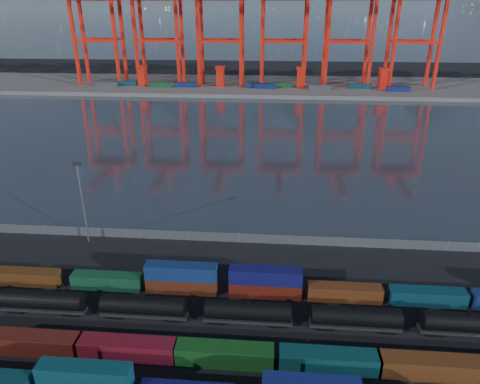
{
  "coord_description": "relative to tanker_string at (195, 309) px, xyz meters",
  "views": [
    {
      "loc": [
        6.17,
        -45.78,
        42.66
      ],
      "look_at": [
        0.0,
        30.0,
        10.0
      ],
      "focal_mm": 32.0,
      "sensor_mm": 36.0,
      "label": 1
    }
  ],
  "objects": [
    {
      "name": "ground",
      "position": [
        4.54,
        -4.49,
        -2.01
      ],
      "size": [
        700.0,
        700.0,
        0.0
      ],
      "primitive_type": "plane",
      "color": "black",
      "rests_on": "ground"
    },
    {
      "name": "harbor_water",
      "position": [
        4.54,
        100.51,
        -2.0
      ],
      "size": [
        700.0,
        700.0,
        0.0
      ],
      "primitive_type": "plane",
      "color": "#29313B",
      "rests_on": "ground"
    },
    {
      "name": "far_quay",
      "position": [
        4.54,
        205.51,
        -1.01
      ],
      "size": [
        700.0,
        70.0,
        2.0
      ],
      "primitive_type": "cube",
      "color": "#514F4C",
      "rests_on": "ground"
    },
    {
      "name": "container_row_mid",
      "position": [
        31.85,
        -7.97,
        -0.17
      ],
      "size": [
        141.71,
        2.59,
        5.51
      ],
      "color": "#484A4E",
      "rests_on": "ground"
    },
    {
      "name": "container_row_north",
      "position": [
        7.76,
        6.86,
        -0.08
      ],
      "size": [
        140.05,
        2.36,
        5.02
      ],
      "color": "navy",
      "rests_on": "ground"
    },
    {
      "name": "tanker_string",
      "position": [
        0.0,
        0.0,
        0.0
      ],
      "size": [
        121.51,
        2.79,
        4.0
      ],
      "color": "black",
      "rests_on": "ground"
    },
    {
      "name": "waterfront_fence",
      "position": [
        4.54,
        23.51,
        -1.0
      ],
      "size": [
        160.12,
        0.12,
        2.2
      ],
      "color": "#595B5E",
      "rests_on": "ground"
    },
    {
      "name": "yard_light_mast",
      "position": [
        -25.46,
        21.51,
        7.29
      ],
      "size": [
        1.6,
        0.4,
        16.6
      ],
      "color": "slate",
      "rests_on": "ground"
    },
    {
      "name": "gantry_cranes",
      "position": [
        -2.96,
        198.67,
        40.49
      ],
      "size": [
        201.66,
        51.19,
        69.33
      ],
      "color": "red",
      "rests_on": "ground"
    },
    {
      "name": "quay_containers",
      "position": [
        -6.45,
        190.97,
        1.29
      ],
      "size": [
        172.58,
        10.99,
        2.6
      ],
      "color": "navy",
      "rests_on": "far_quay"
    },
    {
      "name": "straddle_carriers",
      "position": [
        2.04,
        195.51,
        5.81
      ],
      "size": [
        140.0,
        7.0,
        11.1
      ],
      "color": "red",
      "rests_on": "far_quay"
    }
  ]
}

